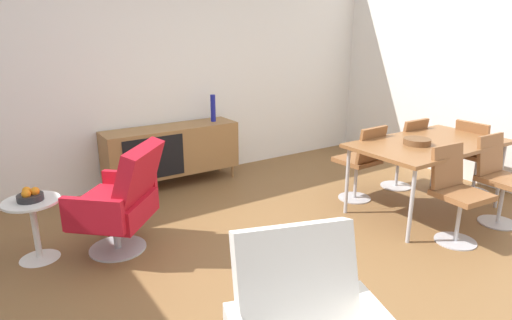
% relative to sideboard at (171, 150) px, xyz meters
% --- Properties ---
extents(ground_plane, '(8.32, 8.32, 0.00)m').
position_rel_sideboard_xyz_m(ground_plane, '(0.01, -2.30, -0.44)').
color(ground_plane, brown).
extents(wall_back, '(6.80, 0.12, 2.80)m').
position_rel_sideboard_xyz_m(wall_back, '(0.01, 0.30, 0.96)').
color(wall_back, white).
rests_on(wall_back, ground_plane).
extents(sideboard, '(1.60, 0.45, 0.72)m').
position_rel_sideboard_xyz_m(sideboard, '(0.00, 0.00, 0.00)').
color(sideboard, olive).
rests_on(sideboard, ground_plane).
extents(vase_cobalt, '(0.06, 0.06, 0.33)m').
position_rel_sideboard_xyz_m(vase_cobalt, '(0.58, 0.00, 0.45)').
color(vase_cobalt, navy).
rests_on(vase_cobalt, sideboard).
extents(dining_table, '(1.60, 0.90, 0.74)m').
position_rel_sideboard_xyz_m(dining_table, '(1.87, -2.17, 0.26)').
color(dining_table, brown).
rests_on(dining_table, ground_plane).
extents(wooden_bowl_on_table, '(0.26, 0.26, 0.06)m').
position_rel_sideboard_xyz_m(wooden_bowl_on_table, '(1.68, -2.17, 0.33)').
color(wooden_bowl_on_table, brown).
rests_on(wooden_bowl_on_table, dining_table).
extents(dining_chair_far_end, '(0.43, 0.40, 0.86)m').
position_rel_sideboard_xyz_m(dining_chair_far_end, '(2.76, -2.17, 0.03)').
color(dining_chair_far_end, brown).
rests_on(dining_chair_far_end, ground_plane).
extents(dining_chair_back_right, '(0.40, 0.43, 0.86)m').
position_rel_sideboard_xyz_m(dining_chair_back_right, '(2.22, -1.61, 0.03)').
color(dining_chair_back_right, brown).
rests_on(dining_chair_back_right, ground_plane).
extents(dining_chair_front_left, '(0.43, 0.45, 0.86)m').
position_rel_sideboard_xyz_m(dining_chair_front_left, '(1.52, -2.73, 0.03)').
color(dining_chair_front_left, brown).
rests_on(dining_chair_front_left, ground_plane).
extents(dining_chair_back_left, '(0.42, 0.44, 0.86)m').
position_rel_sideboard_xyz_m(dining_chair_back_left, '(1.52, -1.61, 0.03)').
color(dining_chair_back_left, brown).
rests_on(dining_chair_back_left, ground_plane).
extents(dining_chair_front_right, '(0.41, 0.44, 0.86)m').
position_rel_sideboard_xyz_m(dining_chair_front_right, '(2.22, -2.73, 0.03)').
color(dining_chair_front_right, brown).
rests_on(dining_chair_front_right, ground_plane).
extents(lounge_chair_red, '(0.91, 0.91, 0.95)m').
position_rel_sideboard_xyz_m(lounge_chair_red, '(-1.00, -1.30, 0.03)').
color(lounge_chair_red, red).
rests_on(lounge_chair_red, ground_plane).
extents(side_table_round, '(0.44, 0.44, 0.52)m').
position_rel_sideboard_xyz_m(side_table_round, '(-1.64, -1.05, -0.12)').
color(side_table_round, white).
rests_on(side_table_round, ground_plane).
extents(fruit_bowl, '(0.20, 0.20, 0.11)m').
position_rel_sideboard_xyz_m(fruit_bowl, '(-1.64, -1.05, 0.12)').
color(fruit_bowl, '#262628').
rests_on(fruit_bowl, side_table_round).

